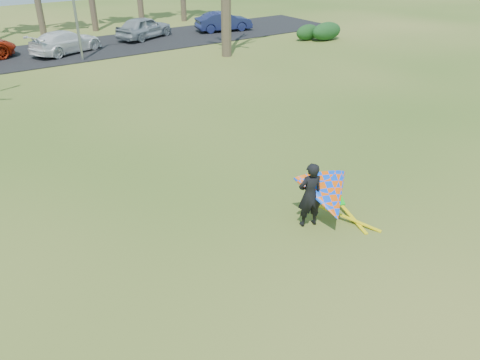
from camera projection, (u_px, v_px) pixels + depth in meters
ground at (285, 249)px, 11.90m from camera, size 100.00×100.00×0.00m
parking_strip at (37, 55)px, 30.01m from camera, size 46.00×7.00×0.06m
hedge_near at (327, 31)px, 33.90m from camera, size 2.56×1.16×1.28m
hedge_far at (308, 32)px, 33.98m from camera, size 2.00×0.94×1.11m
car_3 at (66, 42)px, 30.16m from camera, size 5.22×3.69×1.40m
car_4 at (144, 27)px, 34.17m from camera, size 4.92×3.53×1.56m
car_5 at (224, 21)px, 36.69m from camera, size 4.60×2.42×1.44m
kite_flyer at (326, 197)px, 12.51m from camera, size 2.13×2.39×2.03m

